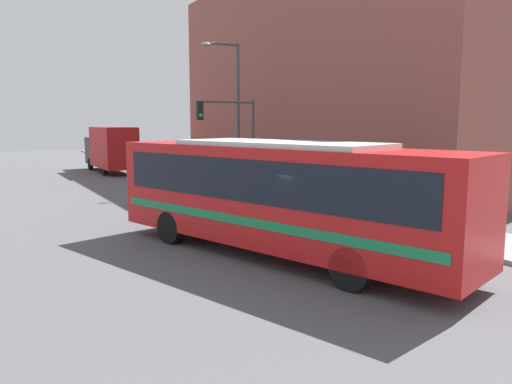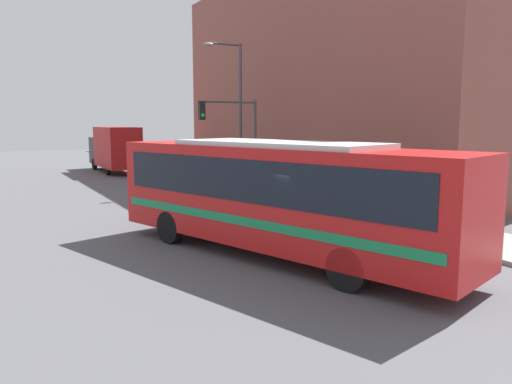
# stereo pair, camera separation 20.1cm
# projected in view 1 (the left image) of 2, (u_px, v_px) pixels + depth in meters

# --- Properties ---
(ground_plane) EXTENTS (120.00, 120.00, 0.00)m
(ground_plane) POSITION_uv_depth(u_px,v_px,m) (299.00, 259.00, 13.78)
(ground_plane) COLOR #515156
(sidewalk) EXTENTS (3.04, 70.00, 0.13)m
(sidewalk) POSITION_uv_depth(u_px,v_px,m) (204.00, 177.00, 33.92)
(sidewalk) COLOR gray
(sidewalk) RESTS_ON ground_plane
(building_facade) EXTENTS (6.00, 25.02, 12.62)m
(building_facade) POSITION_uv_depth(u_px,v_px,m) (317.00, 79.00, 29.69)
(building_facade) COLOR brown
(building_facade) RESTS_ON ground_plane
(city_bus) EXTENTS (5.74, 11.37, 3.24)m
(city_bus) POSITION_uv_depth(u_px,v_px,m) (278.00, 191.00, 13.83)
(city_bus) COLOR red
(city_bus) RESTS_ON ground_plane
(delivery_truck) EXTENTS (2.24, 7.93, 3.38)m
(delivery_truck) POSITION_uv_depth(u_px,v_px,m) (111.00, 148.00, 37.24)
(delivery_truck) COLOR #B21919
(delivery_truck) RESTS_ON ground_plane
(fire_hydrant) EXTENTS (0.23, 0.31, 0.71)m
(fire_hydrant) POSITION_uv_depth(u_px,v_px,m) (326.00, 201.00, 20.83)
(fire_hydrant) COLOR #999999
(fire_hydrant) RESTS_ON sidewalk
(traffic_light_pole) EXTENTS (3.28, 0.35, 4.78)m
(traffic_light_pole) POSITION_uv_depth(u_px,v_px,m) (233.00, 128.00, 25.52)
(traffic_light_pole) COLOR #47474C
(traffic_light_pole) RESTS_ON sidewalk
(parking_meter) EXTENTS (0.14, 0.14, 1.21)m
(parking_meter) POSITION_uv_depth(u_px,v_px,m) (267.00, 178.00, 24.94)
(parking_meter) COLOR #47474C
(parking_meter) RESTS_ON sidewalk
(street_lamp) EXTENTS (2.23, 0.28, 7.85)m
(street_lamp) POSITION_uv_depth(u_px,v_px,m) (234.00, 104.00, 27.44)
(street_lamp) COLOR #47474C
(street_lamp) RESTS_ON sidewalk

